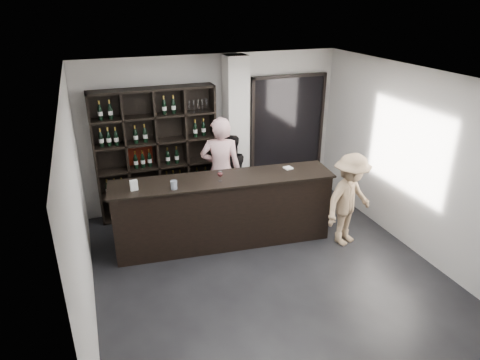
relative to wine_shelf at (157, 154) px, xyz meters
name	(u,v)px	position (x,y,z in m)	size (l,w,h in m)	color
floor	(269,274)	(1.15, -2.57, -1.20)	(5.00, 5.50, 0.01)	black
wine_shelf	(157,154)	(0.00, 0.00, 0.00)	(2.20, 0.35, 2.40)	black
structural_column	(236,134)	(1.50, -0.10, 0.25)	(0.40, 0.40, 2.90)	silver
glass_panel	(288,127)	(2.70, 0.12, 0.20)	(1.60, 0.08, 2.10)	black
tasting_counter	(224,211)	(0.80, -1.47, -0.61)	(3.59, 0.74, 1.18)	black
taster_pink	(221,171)	(1.00, -0.72, -0.21)	(0.72, 0.47, 1.98)	beige
taster_black	(230,173)	(1.31, -0.30, -0.45)	(0.73, 0.57, 1.50)	black
customer	(349,200)	(2.73, -2.17, -0.40)	(1.03, 0.59, 1.59)	tan
wine_glass	(220,175)	(0.72, -1.57, 0.09)	(0.09, 0.09, 0.20)	white
spit_cup	(174,185)	(-0.02, -1.60, 0.05)	(0.10, 0.10, 0.13)	silver
napkin_stack	(288,168)	(1.95, -1.45, 0.00)	(0.13, 0.13, 0.02)	white
card_stand	(134,185)	(-0.59, -1.44, 0.07)	(0.11, 0.05, 0.16)	white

